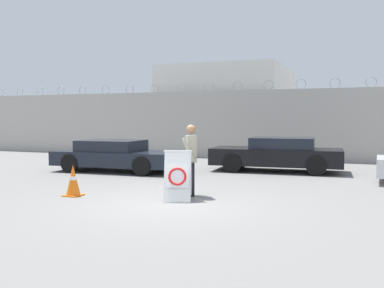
# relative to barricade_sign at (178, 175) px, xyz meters

# --- Properties ---
(ground_plane) EXTENTS (90.00, 90.00, 0.00)m
(ground_plane) POSITION_rel_barricade_sign_xyz_m (0.03, -0.47, -0.59)
(ground_plane) COLOR gray
(perimeter_wall) EXTENTS (36.00, 0.30, 3.71)m
(perimeter_wall) POSITION_rel_barricade_sign_xyz_m (0.03, 10.68, 1.05)
(perimeter_wall) COLOR #ADA8A0
(perimeter_wall) RESTS_ON ground_plane
(building_block) EXTENTS (6.66, 6.81, 4.85)m
(building_block) POSITION_rel_barricade_sign_xyz_m (-3.25, 15.32, 1.84)
(building_block) COLOR silver
(building_block) RESTS_ON ground_plane
(barricade_sign) EXTENTS (0.86, 0.98, 1.18)m
(barricade_sign) POSITION_rel_barricade_sign_xyz_m (0.00, 0.00, 0.00)
(barricade_sign) COLOR white
(barricade_sign) RESTS_ON ground_plane
(security_guard) EXTENTS (0.42, 0.69, 1.78)m
(security_guard) POSITION_rel_barricade_sign_xyz_m (0.08, 0.63, 0.41)
(security_guard) COLOR black
(security_guard) RESTS_ON ground_plane
(traffic_cone_near) EXTENTS (0.41, 0.41, 0.78)m
(traffic_cone_near) POSITION_rel_barricade_sign_xyz_m (-2.64, -0.45, -0.20)
(traffic_cone_near) COLOR orange
(traffic_cone_near) RESTS_ON ground_plane
(parked_car_front_coupe) EXTENTS (4.60, 2.14, 1.14)m
(parked_car_front_coupe) POSITION_rel_barricade_sign_xyz_m (-4.24, 4.22, -0.00)
(parked_car_front_coupe) COLOR black
(parked_car_front_coupe) RESTS_ON ground_plane
(parked_car_rear_sedan) EXTENTS (4.73, 2.12, 1.24)m
(parked_car_rear_sedan) POSITION_rel_barricade_sign_xyz_m (1.23, 6.32, 0.05)
(parked_car_rear_sedan) COLOR black
(parked_car_rear_sedan) RESTS_ON ground_plane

